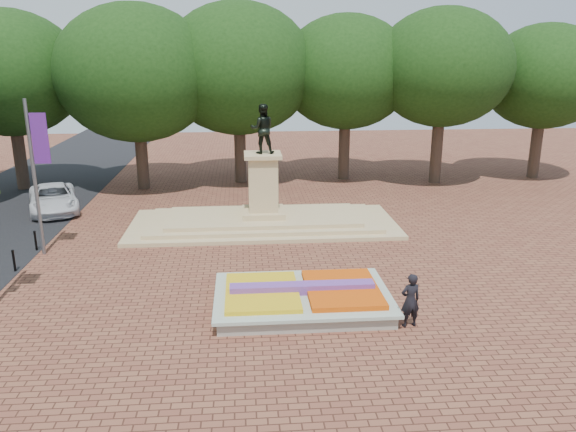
% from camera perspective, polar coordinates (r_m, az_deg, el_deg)
% --- Properties ---
extents(ground, '(90.00, 90.00, 0.00)m').
position_cam_1_polar(ground, '(22.38, -1.67, -7.10)').
color(ground, brown).
rests_on(ground, ground).
extents(flower_bed, '(6.30, 4.30, 0.91)m').
position_cam_1_polar(flower_bed, '(20.48, 1.53, -8.25)').
color(flower_bed, gray).
rests_on(flower_bed, ground).
extents(monument, '(14.00, 6.00, 6.40)m').
position_cam_1_polar(monument, '(29.63, -2.52, 0.62)').
color(monument, tan).
rests_on(monument, ground).
extents(tree_row_back, '(44.80, 8.80, 10.43)m').
position_cam_1_polar(tree_row_back, '(38.72, 0.31, 13.03)').
color(tree_row_back, '#34251C').
rests_on(tree_row_back, ground).
extents(van, '(4.21, 6.01, 1.52)m').
position_cam_1_polar(van, '(35.14, -22.74, 1.66)').
color(van, silver).
rests_on(van, ground).
extents(pedestrian, '(0.76, 0.57, 1.89)m').
position_cam_1_polar(pedestrian, '(19.32, 12.32, -8.37)').
color(pedestrian, black).
rests_on(pedestrian, ground).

